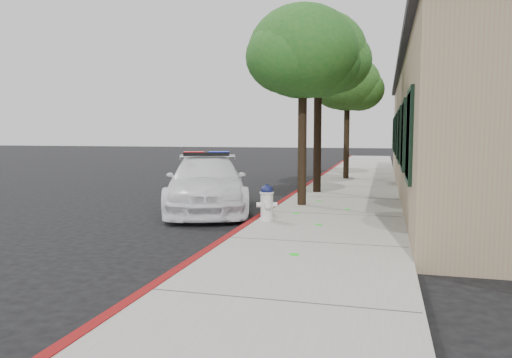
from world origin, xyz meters
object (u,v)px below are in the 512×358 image
object	(u,v)px
street_tree_far	(348,86)
fire_hydrant	(267,202)
police_car	(207,183)
street_tree_near	(303,56)
street_tree_mid	(319,56)

from	to	relation	value
street_tree_far	fire_hydrant	bearing A→B (deg)	-94.89
police_car	street_tree_near	bearing A→B (deg)	-5.40
fire_hydrant	street_tree_far	bearing A→B (deg)	66.51
police_car	street_tree_far	world-z (taller)	street_tree_far
police_car	street_tree_mid	bearing A→B (deg)	36.26
fire_hydrant	street_tree_mid	xyz separation A→B (m)	(0.35, 5.44, 3.84)
police_car	fire_hydrant	size ratio (longest dim) A/B	6.75
police_car	street_tree_far	bearing A→B (deg)	51.17
street_tree_far	police_car	bearing A→B (deg)	-109.15
street_tree_mid	fire_hydrant	bearing A→B (deg)	-93.67
street_tree_near	street_tree_mid	xyz separation A→B (m)	(0.01, 2.95, 0.45)
street_tree_mid	police_car	bearing A→B (deg)	-124.06
street_tree_near	street_tree_mid	size ratio (longest dim) A/B	0.90
fire_hydrant	street_tree_mid	bearing A→B (deg)	67.72
police_car	street_tree_far	size ratio (longest dim) A/B	1.05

